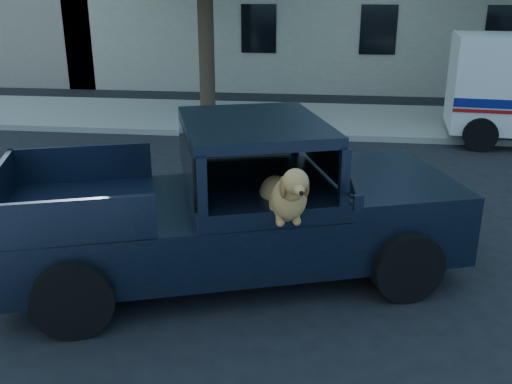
{
  "coord_description": "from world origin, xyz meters",
  "views": [
    {
      "loc": [
        -0.56,
        -6.45,
        3.56
      ],
      "look_at": [
        -1.36,
        -0.18,
        1.27
      ],
      "focal_mm": 40.0,
      "sensor_mm": 36.0,
      "label": 1
    }
  ],
  "objects": [
    {
      "name": "ground",
      "position": [
        0.0,
        0.0,
        0.0
      ],
      "size": [
        120.0,
        120.0,
        0.0
      ],
      "primitive_type": "plane",
      "color": "black",
      "rests_on": "ground"
    },
    {
      "name": "far_sidewalk",
      "position": [
        0.0,
        9.2,
        0.07
      ],
      "size": [
        60.0,
        4.0,
        0.15
      ],
      "primitive_type": "cube",
      "color": "gray",
      "rests_on": "ground"
    },
    {
      "name": "pickup_truck",
      "position": [
        -1.78,
        0.17,
        0.68
      ],
      "size": [
        6.05,
        3.87,
        2.02
      ],
      "rotation": [
        0.0,
        0.0,
        0.33
      ],
      "color": "black",
      "rests_on": "ground"
    },
    {
      "name": "lane_stripes",
      "position": [
        2.0,
        3.4,
        0.01
      ],
      "size": [
        21.6,
        0.14,
        0.01
      ],
      "primitive_type": null,
      "color": "silver",
      "rests_on": "ground"
    }
  ]
}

